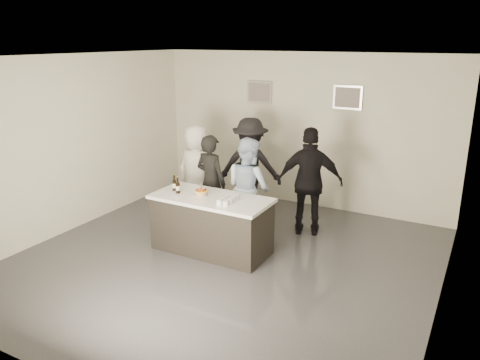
{
  "coord_description": "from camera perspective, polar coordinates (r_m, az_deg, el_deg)",
  "views": [
    {
      "loc": [
        3.29,
        -5.54,
        3.25
      ],
      "look_at": [
        0.0,
        0.5,
        1.15
      ],
      "focal_mm": 35.0,
      "sensor_mm": 36.0,
      "label": 1
    }
  ],
  "objects": [
    {
      "name": "person_main_blue",
      "position": [
        7.83,
        1.03,
        -0.89
      ],
      "size": [
        1.02,
        0.93,
        1.7
      ],
      "primitive_type": "imported",
      "rotation": [
        0.0,
        0.0,
        2.71
      ],
      "color": "silver",
      "rests_on": "ground"
    },
    {
      "name": "person_guest_right",
      "position": [
        7.94,
        8.52,
        -0.22
      ],
      "size": [
        1.17,
        0.77,
        1.86
      ],
      "primitive_type": "imported",
      "rotation": [
        0.0,
        0.0,
        3.46
      ],
      "color": "black",
      "rests_on": "ground"
    },
    {
      "name": "wall_back",
      "position": [
        9.32,
        7.41,
        6.01
      ],
      "size": [
        6.0,
        0.04,
        3.0
      ],
      "primitive_type": "cube",
      "color": "silver",
      "rests_on": "ground"
    },
    {
      "name": "beer_bottle_a",
      "position": [
        7.53,
        -8.01,
        -0.34
      ],
      "size": [
        0.07,
        0.07,
        0.26
      ],
      "primitive_type": "cylinder",
      "color": "black",
      "rests_on": "bar_counter"
    },
    {
      "name": "beer_bottle_b",
      "position": [
        7.4,
        -7.59,
        -0.63
      ],
      "size": [
        0.07,
        0.07,
        0.26
      ],
      "primitive_type": "cylinder",
      "color": "black",
      "rests_on": "bar_counter"
    },
    {
      "name": "wall_left",
      "position": [
        8.56,
        -19.67,
        4.19
      ],
      "size": [
        0.04,
        6.0,
        3.0
      ],
      "primitive_type": "cube",
      "color": "silver",
      "rests_on": "ground"
    },
    {
      "name": "bar_counter",
      "position": [
        7.36,
        -3.49,
        -5.39
      ],
      "size": [
        1.86,
        0.86,
        0.9
      ],
      "primitive_type": "cube",
      "color": "white",
      "rests_on": "ground"
    },
    {
      "name": "wall_right",
      "position": [
        5.82,
        24.35,
        -2.09
      ],
      "size": [
        0.04,
        6.0,
        3.0
      ],
      "primitive_type": "cube",
      "color": "silver",
      "rests_on": "ground"
    },
    {
      "name": "picture_left",
      "position": [
        9.54,
        2.39,
        10.65
      ],
      "size": [
        0.54,
        0.04,
        0.44
      ],
      "primitive_type": "cube",
      "color": "#B2B2B7",
      "rests_on": "wall_back"
    },
    {
      "name": "cake",
      "position": [
        7.28,
        -4.79,
        -1.59
      ],
      "size": [
        0.2,
        0.2,
        0.07
      ],
      "primitive_type": "cylinder",
      "color": "#FFAF1A",
      "rests_on": "bar_counter"
    },
    {
      "name": "picture_right",
      "position": [
        8.9,
        12.99,
        9.78
      ],
      "size": [
        0.54,
        0.04,
        0.44
      ],
      "primitive_type": "cube",
      "color": "#B2B2B7",
      "rests_on": "wall_back"
    },
    {
      "name": "person_guest_back",
      "position": [
        8.85,
        1.24,
        1.71
      ],
      "size": [
        1.32,
        0.96,
        1.84
      ],
      "primitive_type": "imported",
      "rotation": [
        0.0,
        0.0,
        3.4
      ],
      "color": "black",
      "rests_on": "ground"
    },
    {
      "name": "person_guest_left",
      "position": [
        8.73,
        -5.23,
        1.08
      ],
      "size": [
        0.85,
        0.56,
        1.74
      ],
      "primitive_type": "imported",
      "rotation": [
        0.0,
        0.0,
        3.15
      ],
      "color": "white",
      "rests_on": "ground"
    },
    {
      "name": "floor",
      "position": [
        7.21,
        -1.93,
        -9.8
      ],
      "size": [
        6.0,
        6.0,
        0.0
      ],
      "primitive_type": "plane",
      "color": "#3D3D42",
      "rests_on": "ground"
    },
    {
      "name": "candles",
      "position": [
        7.06,
        -6.63,
        -2.56
      ],
      "size": [
        0.24,
        0.08,
        0.01
      ],
      "primitive_type": "cube",
      "color": "pink",
      "rests_on": "bar_counter"
    },
    {
      "name": "tumbler_cluster",
      "position": [
        6.97,
        -1.48,
        -2.4
      ],
      "size": [
        0.19,
        0.4,
        0.08
      ],
      "primitive_type": "cube",
      "color": "orange",
      "rests_on": "bar_counter"
    },
    {
      "name": "wall_front",
      "position": [
        4.51,
        -21.98,
        -7.17
      ],
      "size": [
        6.0,
        0.04,
        3.0
      ],
      "primitive_type": "cube",
      "color": "silver",
      "rests_on": "ground"
    },
    {
      "name": "person_main_black",
      "position": [
        8.18,
        -3.56,
        -0.21
      ],
      "size": [
        0.67,
        0.49,
        1.67
      ],
      "primitive_type": "imported",
      "rotation": [
        0.0,
        0.0,
        2.98
      ],
      "color": "black",
      "rests_on": "ground"
    },
    {
      "name": "ceiling",
      "position": [
        6.45,
        -2.2,
        14.75
      ],
      "size": [
        6.0,
        6.0,
        0.0
      ],
      "primitive_type": "plane",
      "rotation": [
        3.14,
        0.0,
        0.0
      ],
      "color": "white"
    }
  ]
}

